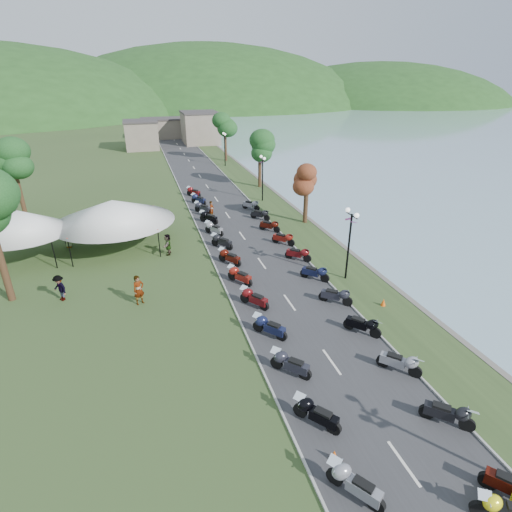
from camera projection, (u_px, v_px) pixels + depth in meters
road at (216, 199)px, 46.29m from camera, size 7.00×120.00×0.02m
hills_backdrop at (150, 105)px, 185.99m from camera, size 360.00×120.00×76.00m
far_building at (165, 130)px, 84.04m from camera, size 18.00×16.00×5.00m
yellow_trike at (509, 512)px, 12.73m from camera, size 2.58×2.35×1.00m
moto_row_left at (241, 276)px, 27.48m from camera, size 2.60×47.22×1.10m
moto_row_right at (314, 273)px, 27.96m from camera, size 2.60×35.67×1.10m
vendor_tent_main at (115, 224)px, 32.91m from camera, size 6.47×6.47×4.00m
vendor_tent_side at (23, 235)px, 30.50m from camera, size 4.72×4.72×4.00m
tree_lakeside at (306, 191)px, 37.80m from camera, size 2.25×2.25×6.26m
pedestrian_a at (141, 303)px, 25.26m from camera, size 0.87×0.79×1.95m
pedestrian_b at (106, 236)px, 35.81m from camera, size 1.05×0.83×1.91m
pedestrian_c at (62, 300)px, 25.64m from camera, size 1.09×1.17×1.76m
traffic_cone_near at (334, 455)px, 14.91m from camera, size 0.32×0.32×0.50m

